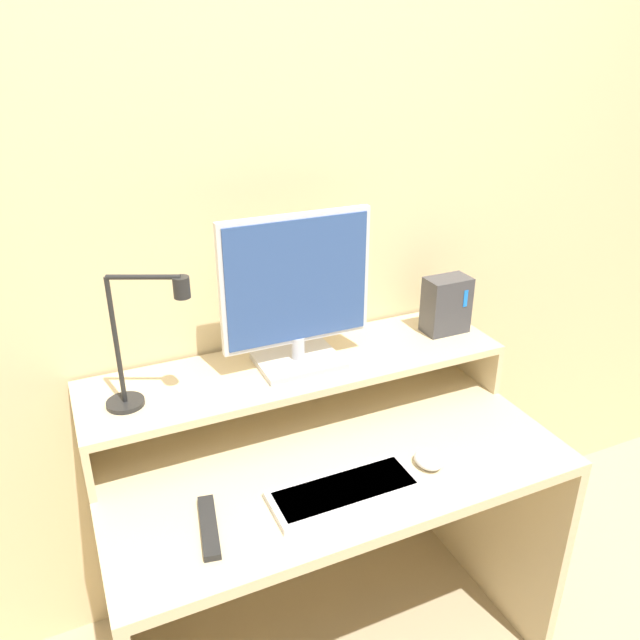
% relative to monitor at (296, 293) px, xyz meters
% --- Properties ---
extents(wall_back, '(6.00, 0.05, 2.50)m').
position_rel_monitor_xyz_m(wall_back, '(0.00, 0.19, 0.15)').
color(wall_back, beige).
rests_on(wall_back, ground_plane).
extents(desk, '(1.19, 0.68, 0.73)m').
position_rel_monitor_xyz_m(desk, '(0.00, -0.18, -0.58)').
color(desk, beige).
rests_on(desk, ground_plane).
extents(monitor_shelf, '(1.19, 0.31, 0.16)m').
position_rel_monitor_xyz_m(monitor_shelf, '(0.00, 0.00, -0.24)').
color(monitor_shelf, beige).
rests_on(monitor_shelf, desk).
extents(monitor, '(0.42, 0.17, 0.43)m').
position_rel_monitor_xyz_m(monitor, '(0.00, 0.00, 0.00)').
color(monitor, '#BCBCC1').
rests_on(monitor, monitor_shelf).
extents(desk_lamp, '(0.22, 0.13, 0.34)m').
position_rel_monitor_xyz_m(desk_lamp, '(-0.42, -0.04, -0.05)').
color(desk_lamp, black).
rests_on(desk_lamp, monitor_shelf).
extents(router_dock, '(0.13, 0.08, 0.17)m').
position_rel_monitor_xyz_m(router_dock, '(0.49, 0.01, -0.13)').
color(router_dock, '#3D3D42').
rests_on(router_dock, monitor_shelf).
extents(keyboard, '(0.36, 0.14, 0.02)m').
position_rel_monitor_xyz_m(keyboard, '(-0.03, -0.37, -0.36)').
color(keyboard, silver).
rests_on(keyboard, desk).
extents(mouse, '(0.07, 0.08, 0.03)m').
position_rel_monitor_xyz_m(mouse, '(0.21, -0.36, -0.36)').
color(mouse, silver).
rests_on(mouse, desk).
extents(remote_control, '(0.07, 0.19, 0.02)m').
position_rel_monitor_xyz_m(remote_control, '(-0.36, -0.35, -0.36)').
color(remote_control, black).
rests_on(remote_control, desk).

